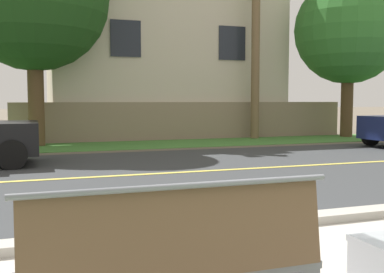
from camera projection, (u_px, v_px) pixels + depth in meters
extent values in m
plane|color=#665B4C|center=(126.00, 165.00, 10.44)|extent=(140.00, 140.00, 0.00)
cube|color=#ADA89E|center=(224.00, 227.00, 5.11)|extent=(44.00, 0.30, 0.11)
cube|color=#383A3D|center=(141.00, 175.00, 9.03)|extent=(52.00, 8.00, 0.01)
cube|color=#E0CC4C|center=(141.00, 174.00, 9.02)|extent=(48.00, 0.14, 0.01)
cube|color=#478438|center=(99.00, 146.00, 14.64)|extent=(48.00, 2.80, 0.02)
cube|color=slate|center=(173.00, 270.00, 2.83)|extent=(1.87, 0.44, 0.05)
cube|color=brown|center=(182.00, 234.00, 2.62)|extent=(1.80, 0.12, 0.52)
cylinder|color=slate|center=(183.00, 186.00, 2.59)|extent=(1.87, 0.04, 0.04)
cube|color=#9EA0A8|center=(372.00, 271.00, 3.34)|extent=(0.14, 0.40, 0.45)
cylinder|color=black|center=(12.00, 155.00, 9.67)|extent=(0.64, 0.18, 0.64)
cylinder|color=black|center=(15.00, 147.00, 11.25)|extent=(0.64, 0.18, 0.64)
cylinder|color=black|center=(371.00, 136.00, 14.79)|extent=(0.64, 0.18, 0.64)
cylinder|color=brown|center=(36.00, 99.00, 14.64)|extent=(0.50, 0.50, 2.99)
cylinder|color=brown|center=(347.00, 104.00, 18.28)|extent=(0.48, 0.48, 2.65)
sphere|color=#33752D|center=(349.00, 30.00, 18.05)|extent=(4.25, 4.25, 4.25)
cylinder|color=brown|center=(126.00, 24.00, 16.77)|extent=(0.32, 0.32, 8.50)
cylinder|color=brown|center=(256.00, 29.00, 17.25)|extent=(0.32, 0.32, 8.31)
cube|color=gray|center=(192.00, 120.00, 17.41)|extent=(13.00, 0.36, 1.40)
cube|color=beige|center=(159.00, 58.00, 20.07)|extent=(9.25, 6.40, 6.68)
cube|color=#232833|center=(126.00, 38.00, 16.32)|extent=(1.10, 0.06, 1.30)
cube|color=#232833|center=(232.00, 43.00, 17.69)|extent=(1.10, 0.06, 1.30)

